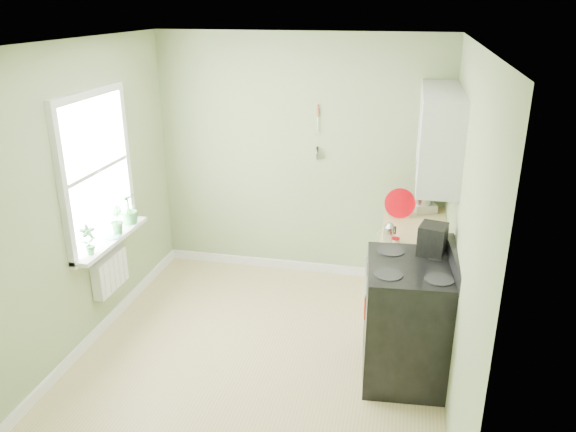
% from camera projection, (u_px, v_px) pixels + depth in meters
% --- Properties ---
extents(floor, '(3.20, 3.60, 0.02)m').
position_uv_depth(floor, '(260.00, 357.00, 5.04)').
color(floor, tan).
rests_on(floor, ground).
extents(ceiling, '(3.20, 3.60, 0.02)m').
position_uv_depth(ceiling, '(253.00, 41.00, 4.06)').
color(ceiling, white).
rests_on(ceiling, wall_back).
extents(wall_back, '(3.20, 0.02, 2.70)m').
position_uv_depth(wall_back, '(300.00, 159.00, 6.20)').
color(wall_back, '#95A772').
rests_on(wall_back, floor).
extents(wall_left, '(0.02, 3.60, 2.70)m').
position_uv_depth(wall_left, '(78.00, 202.00, 4.87)').
color(wall_left, '#95A772').
rests_on(wall_left, floor).
extents(wall_right, '(0.02, 3.60, 2.70)m').
position_uv_depth(wall_right, '(463.00, 233.00, 4.23)').
color(wall_right, '#95A772').
rests_on(wall_right, floor).
extents(base_cabinets, '(0.60, 1.60, 0.87)m').
position_uv_depth(base_cabinets, '(412.00, 277.00, 5.53)').
color(base_cabinets, white).
rests_on(base_cabinets, floor).
extents(countertop, '(0.64, 1.60, 0.04)m').
position_uv_depth(countertop, '(415.00, 235.00, 5.37)').
color(countertop, '#D7C684').
rests_on(countertop, base_cabinets).
extents(upper_cabinets, '(0.35, 1.40, 0.80)m').
position_uv_depth(upper_cabinets, '(439.00, 134.00, 5.09)').
color(upper_cabinets, white).
rests_on(upper_cabinets, wall_right).
extents(window, '(0.06, 1.14, 1.44)m').
position_uv_depth(window, '(96.00, 171.00, 5.06)').
color(window, white).
rests_on(window, wall_left).
extents(window_sill, '(0.18, 1.14, 0.04)m').
position_uv_depth(window_sill, '(112.00, 239.00, 5.29)').
color(window_sill, white).
rests_on(window_sill, wall_left).
extents(radiator, '(0.12, 0.50, 0.35)m').
position_uv_depth(radiator, '(110.00, 273.00, 5.37)').
color(radiator, white).
rests_on(radiator, wall_left).
extents(wall_utensils, '(0.02, 0.14, 0.58)m').
position_uv_depth(wall_utensils, '(318.00, 141.00, 6.05)').
color(wall_utensils, '#D7C684').
rests_on(wall_utensils, wall_back).
extents(stove, '(0.80, 0.89, 1.15)m').
position_uv_depth(stove, '(409.00, 320.00, 4.64)').
color(stove, black).
rests_on(stove, floor).
extents(stand_mixer, '(0.31, 0.40, 0.44)m').
position_uv_depth(stand_mixer, '(424.00, 192.00, 5.92)').
color(stand_mixer, '#B2B2B7').
rests_on(stand_mixer, countertop).
extents(kettle, '(0.18, 0.10, 0.18)m').
position_uv_depth(kettle, '(389.00, 232.00, 5.15)').
color(kettle, silver).
rests_on(kettle, countertop).
extents(coffee_maker, '(0.26, 0.27, 0.37)m').
position_uv_depth(coffee_maker, '(431.00, 247.00, 4.64)').
color(coffee_maker, black).
rests_on(coffee_maker, countertop).
extents(red_tray, '(0.31, 0.06, 0.31)m').
position_uv_depth(red_tray, '(400.00, 203.00, 5.68)').
color(red_tray, '#A7040D').
rests_on(red_tray, countertop).
extents(jar, '(0.07, 0.07, 0.08)m').
position_uv_depth(jar, '(396.00, 242.00, 5.07)').
color(jar, beige).
rests_on(jar, countertop).
extents(plant_a, '(0.17, 0.18, 0.28)m').
position_uv_depth(plant_a, '(88.00, 240.00, 4.88)').
color(plant_a, '#38803D').
rests_on(plant_a, window_sill).
extents(plant_b, '(0.19, 0.20, 0.28)m').
position_uv_depth(plant_b, '(116.00, 220.00, 5.33)').
color(plant_b, '#38803D').
rests_on(plant_b, window_sill).
extents(plant_c, '(0.21, 0.21, 0.31)m').
position_uv_depth(plant_c, '(129.00, 209.00, 5.56)').
color(plant_c, '#38803D').
rests_on(plant_c, window_sill).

